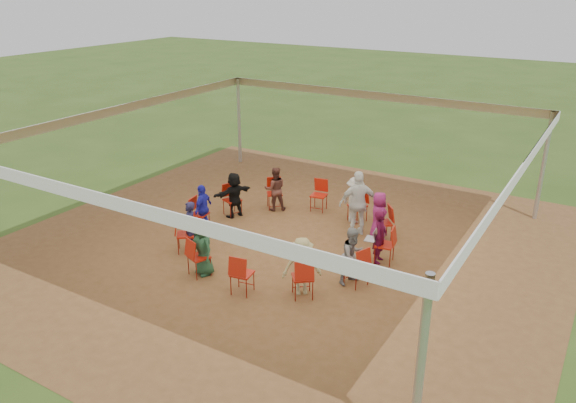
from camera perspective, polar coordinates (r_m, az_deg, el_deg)
The scene contains 28 objects.
ground at distance 14.00m, azimuth -0.17°, elevation -4.46°, with size 80.00×80.00×0.00m, color #314C17.
dirt_patch at distance 14.00m, azimuth -0.17°, elevation -4.44°, with size 13.00×13.00×0.00m, color brown.
tent at distance 13.13m, azimuth -0.18°, elevation 4.88°, with size 10.33×10.33×3.00m.
chair_0 at distance 13.17m, azimuth 9.79°, elevation -4.39°, with size 0.42×0.44×0.90m, color #AE1A0A, non-canonical shape.
chair_1 at distance 14.33m, azimuth 9.59°, elevation -2.18°, with size 0.42×0.44×0.90m, color #AE1A0A, non-canonical shape.
chair_2 at distance 15.32m, azimuth 7.08°, elevation -0.43°, with size 0.42×0.44×0.90m, color #AE1A0A, non-canonical shape.
chair_3 at distance 15.93m, azimuth 3.15°, elevation 0.60°, with size 0.42×0.44×0.90m, color #AE1A0A, non-canonical shape.
chair_4 at distance 16.06m, azimuth -1.37°, elevation 0.80°, with size 0.42×0.44×0.90m, color #AE1A0A, non-canonical shape.
chair_5 at distance 15.67m, azimuth -5.69°, elevation 0.15°, with size 0.42×0.44×0.90m, color #AE1A0A, non-canonical shape.
chair_6 at distance 14.83m, azimuth -8.98°, elevation -1.29°, with size 0.42×0.44×0.90m, color #AE1A0A, non-canonical shape.
chair_7 at distance 13.72m, azimuth -10.38°, elevation -3.33°, with size 0.42×0.44×0.90m, color #AE1A0A, non-canonical shape.
chair_8 at distance 12.61m, azimuth -9.04°, elevation -5.59°, with size 0.42×0.44×0.90m, color #AE1A0A, non-canonical shape.
chair_9 at distance 11.82m, azimuth -4.68°, elevation -7.33°, with size 0.42×0.44×0.90m, color #AE1A0A, non-canonical shape.
chair_10 at distance 11.65m, azimuth 1.50°, elevation -7.72°, with size 0.42×0.44×0.90m, color #AE1A0A, non-canonical shape.
chair_11 at distance 12.17m, azimuth 6.98°, elevation -6.52°, with size 0.42×0.44×0.90m, color #AE1A0A, non-canonical shape.
person_seated_0 at distance 13.11m, azimuth 9.33°, elevation -3.55°, with size 0.46×0.31×1.28m, color #460823.
person_seated_1 at distance 14.21m, azimuth 9.18°, elevation -1.49°, with size 0.62×0.35×1.28m, color #881D5C.
person_seated_2 at distance 15.17m, azimuth 6.79°, elevation 0.15°, with size 0.82×0.41×1.28m, color #ACA79A.
person_seated_3 at distance 15.88m, azimuth -1.33°, elevation 1.30°, with size 0.62×0.36×1.28m, color #582F26.
person_seated_4 at distance 15.50m, azimuth -5.47°, elevation 0.69°, with size 1.18×0.44×1.28m, color black.
person_seated_5 at distance 14.70m, azimuth -8.62°, elevation -0.66°, with size 0.75×0.38×1.28m, color #2122B6.
person_seated_6 at distance 13.64m, azimuth -9.93°, elevation -2.57°, with size 0.46×0.31×1.28m, color #1D1A3C.
person_seated_7 at distance 12.57m, azimuth -8.61°, elevation -4.65°, with size 0.62×0.35×1.28m, color #234D30.
person_seated_8 at distance 11.66m, azimuth 1.41°, elevation -6.60°, with size 0.82×0.41×1.28m, color tan.
person_seated_9 at distance 12.15m, azimuth 6.63°, elevation -5.51°, with size 0.62×0.36×1.28m, color gray.
standing_person at distance 14.38m, azimuth 7.16°, elevation -0.18°, with size 1.00×0.51×1.70m, color silver.
cable_coil at distance 13.56m, azimuth 2.39°, elevation -5.30°, with size 0.44×0.44×0.03m.
laptop at distance 13.16m, azimuth 8.65°, elevation -3.57°, with size 0.33×0.39×0.24m.
Camera 1 is at (6.55, -10.74, 6.16)m, focal length 35.00 mm.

